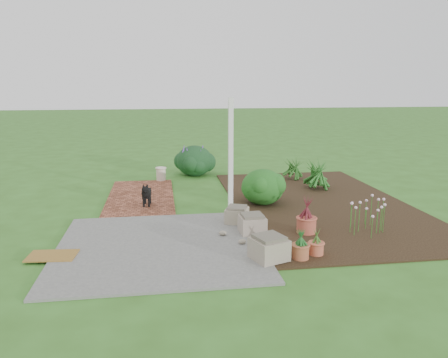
{
  "coord_description": "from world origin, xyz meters",
  "views": [
    {
      "loc": [
        -1.18,
        -8.99,
        2.79
      ],
      "look_at": [
        0.2,
        0.4,
        0.7
      ],
      "focal_mm": 35.0,
      "sensor_mm": 36.0,
      "label": 1
    }
  ],
  "objects": [
    {
      "name": "purple_flowering_bush",
      "position": [
        -0.16,
        4.24,
        0.47
      ],
      "size": [
        1.36,
        1.36,
        0.95
      ],
      "primitive_type": "ellipsoid",
      "rotation": [
        0.0,
        0.0,
        -0.26
      ],
      "color": "black",
      "rests_on": "ground"
    },
    {
      "name": "agapanthus_clump_front",
      "position": [
        2.65,
        3.09,
        0.41
      ],
      "size": [
        0.92,
        0.92,
        0.75
      ],
      "primitive_type": null,
      "rotation": [
        0.0,
        0.0,
        0.1
      ],
      "color": "#0A360A",
      "rests_on": "garden_bed"
    },
    {
      "name": "brick_path",
      "position": [
        -1.7,
        1.75,
        0.02
      ],
      "size": [
        1.6,
        3.5,
        0.04
      ],
      "primitive_type": "cube",
      "color": "brown",
      "rests_on": "ground"
    },
    {
      "name": "evergreen_shrub",
      "position": [
        1.15,
        0.65,
        0.45
      ],
      "size": [
        1.05,
        1.05,
        0.84
      ],
      "primitive_type": "ellipsoid",
      "rotation": [
        0.0,
        0.0,
        0.07
      ],
      "color": "#0F4015",
      "rests_on": "garden_bed"
    },
    {
      "name": "garden_bed",
      "position": [
        2.5,
        0.5,
        0.01
      ],
      "size": [
        4.0,
        7.0,
        0.03
      ],
      "primitive_type": "cube",
      "color": "black",
      "rests_on": "ground"
    },
    {
      "name": "coir_doormat",
      "position": [
        -2.98,
        -2.0,
        0.05
      ],
      "size": [
        0.8,
        0.55,
        0.02
      ],
      "primitive_type": "cube",
      "rotation": [
        0.0,
        0.0,
        -0.08
      ],
      "color": "brown",
      "rests_on": "concrete_patio"
    },
    {
      "name": "terracotta_pot_bronze",
      "position": [
        1.49,
        -1.47,
        0.18
      ],
      "size": [
        0.44,
        0.44,
        0.29
      ],
      "primitive_type": "cylinder",
      "rotation": [
        0.0,
        0.0,
        -0.25
      ],
      "color": "#A74C38",
      "rests_on": "garden_bed"
    },
    {
      "name": "pink_flower_patch",
      "position": [
        2.59,
        -1.54,
        0.35
      ],
      "size": [
        1.06,
        1.06,
        0.65
      ],
      "primitive_type": null,
      "rotation": [
        0.0,
        0.0,
        0.04
      ],
      "color": "#113D0F",
      "rests_on": "garden_bed"
    },
    {
      "name": "terracotta_pot_small_left",
      "position": [
        1.3,
        -2.52,
        0.13
      ],
      "size": [
        0.31,
        0.31,
        0.2
      ],
      "primitive_type": "cylinder",
      "rotation": [
        0.0,
        0.0,
        -0.33
      ],
      "color": "#B5593D",
      "rests_on": "garden_bed"
    },
    {
      "name": "concrete_patio",
      "position": [
        -1.25,
        -1.75,
        0.02
      ],
      "size": [
        3.5,
        3.5,
        0.04
      ],
      "primitive_type": "cube",
      "color": "#5E5D5B",
      "rests_on": "ground"
    },
    {
      "name": "stone_trough_mid",
      "position": [
        0.48,
        -1.34,
        0.19
      ],
      "size": [
        0.48,
        0.48,
        0.31
      ],
      "primitive_type": "cube",
      "rotation": [
        0.0,
        0.0,
        0.05
      ],
      "color": "gray",
      "rests_on": "concrete_patio"
    },
    {
      "name": "black_dog",
      "position": [
        -1.53,
        0.8,
        0.34
      ],
      "size": [
        0.2,
        0.58,
        0.5
      ],
      "rotation": [
        0.0,
        0.0,
        -0.08
      ],
      "color": "black",
      "rests_on": "brick_path"
    },
    {
      "name": "stone_trough_near",
      "position": [
        0.48,
        -2.62,
        0.21
      ],
      "size": [
        0.65,
        0.65,
        0.34
      ],
      "primitive_type": "cube",
      "rotation": [
        0.0,
        0.0,
        0.36
      ],
      "color": "#756757",
      "rests_on": "concrete_patio"
    },
    {
      "name": "terracotta_pot_small_right",
      "position": [
        0.99,
        -2.65,
        0.15
      ],
      "size": [
        0.34,
        0.34,
        0.23
      ],
      "primitive_type": "cylinder",
      "rotation": [
        0.0,
        0.0,
        0.26
      ],
      "color": "#A15736",
      "rests_on": "garden_bed"
    },
    {
      "name": "veranda_post",
      "position": [
        0.3,
        0.1,
        1.25
      ],
      "size": [
        0.1,
        0.1,
        2.5
      ],
      "primitive_type": "cube",
      "color": "white",
      "rests_on": "ground"
    },
    {
      "name": "agapanthus_clump_back",
      "position": [
        2.91,
        1.86,
        0.49
      ],
      "size": [
        1.05,
        1.05,
        0.92
      ],
      "primitive_type": null,
      "rotation": [
        0.0,
        0.0,
        0.02
      ],
      "color": "#0D3C0E",
      "rests_on": "garden_bed"
    },
    {
      "name": "stone_trough_far",
      "position": [
        0.3,
        -0.69,
        0.18
      ],
      "size": [
        0.56,
        0.56,
        0.29
      ],
      "primitive_type": "cube",
      "rotation": [
        0.0,
        0.0,
        -0.38
      ],
      "color": "gray",
      "rests_on": "concrete_patio"
    },
    {
      "name": "ground",
      "position": [
        0.0,
        0.0,
        0.0
      ],
      "size": [
        80.0,
        80.0,
        0.0
      ],
      "primitive_type": "plane",
      "color": "#34631F",
      "rests_on": "ground"
    },
    {
      "name": "cream_ceramic_urn",
      "position": [
        -1.19,
        3.48,
        0.22
      ],
      "size": [
        0.31,
        0.31,
        0.37
      ],
      "primitive_type": "cylinder",
      "rotation": [
        0.0,
        0.0,
        0.14
      ],
      "color": "beige",
      "rests_on": "brick_path"
    }
  ]
}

